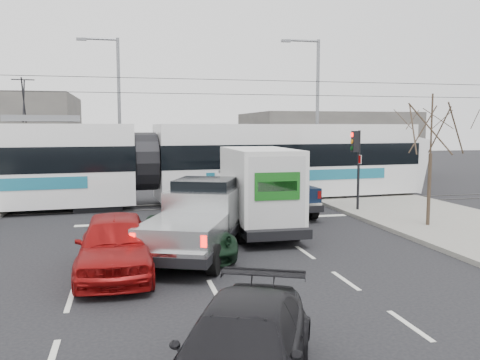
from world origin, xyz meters
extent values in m
plane|color=black|center=(0.00, 0.00, 0.00)|extent=(120.00, 120.00, 0.00)
cube|color=#33302D|center=(0.00, 10.00, 0.01)|extent=(60.00, 1.60, 0.03)
cube|color=slate|center=(12.00, 24.00, 2.50)|extent=(12.00, 10.00, 5.00)
cylinder|color=#47382B|center=(7.60, 2.50, 1.52)|extent=(0.14, 0.14, 2.75)
cylinder|color=#47382B|center=(7.60, 2.50, 4.03)|extent=(0.07, 0.07, 2.25)
cylinder|color=black|center=(6.60, 6.50, 1.95)|extent=(0.12, 0.12, 3.60)
cube|color=black|center=(6.40, 6.50, 3.25)|extent=(0.28, 0.28, 0.95)
cylinder|color=#FF0C07|center=(6.25, 6.50, 3.55)|extent=(0.06, 0.20, 0.20)
cylinder|color=orange|center=(6.25, 6.50, 3.25)|extent=(0.06, 0.20, 0.20)
cylinder|color=#05330C|center=(6.25, 6.50, 2.95)|extent=(0.06, 0.20, 0.20)
cube|color=white|center=(6.58, 6.35, 2.45)|extent=(0.02, 0.30, 0.40)
cylinder|color=slate|center=(7.50, 14.00, 4.50)|extent=(0.20, 0.20, 9.00)
cylinder|color=slate|center=(6.50, 14.00, 8.90)|extent=(2.00, 0.14, 0.14)
cube|color=slate|center=(5.50, 14.00, 8.85)|extent=(0.55, 0.25, 0.14)
cylinder|color=slate|center=(-4.00, 16.00, 4.50)|extent=(0.20, 0.20, 9.00)
cylinder|color=slate|center=(-5.00, 16.00, 8.90)|extent=(2.00, 0.14, 0.14)
cube|color=slate|center=(-6.00, 16.00, 8.85)|extent=(0.55, 0.25, 0.14)
cylinder|color=black|center=(0.00, 10.00, 5.50)|extent=(60.00, 0.03, 0.03)
cylinder|color=black|center=(0.00, 10.00, 6.20)|extent=(60.00, 0.03, 0.03)
cube|color=white|center=(4.84, 11.19, 1.13)|extent=(14.30, 4.15, 1.71)
cube|color=black|center=(4.84, 11.19, 2.45)|extent=(14.37, 4.19, 1.17)
cube|color=white|center=(4.84, 11.19, 3.50)|extent=(14.29, 4.04, 1.09)
cube|color=#1A6882|center=(4.96, 9.71, 1.44)|extent=(9.83, 0.87, 0.54)
cylinder|color=black|center=(-2.80, 10.54, 2.22)|extent=(1.33, 2.92, 2.84)
cube|color=slate|center=(-7.38, 10.14, 4.29)|extent=(3.42, 2.05, 0.27)
cube|color=black|center=(-5.09, 10.34, 0.20)|extent=(2.40, 2.69, 0.39)
cube|color=black|center=(-0.51, 10.73, 0.20)|extent=(2.40, 2.69, 0.39)
cube|color=black|center=(8.65, 11.52, 0.20)|extent=(2.40, 2.69, 0.39)
cube|color=black|center=(-1.66, 0.41, 0.58)|extent=(4.24, 6.42, 0.26)
cube|color=#B1B4B6|center=(-1.25, 1.42, 1.31)|extent=(2.87, 3.14, 1.21)
cube|color=black|center=(-1.21, 1.52, 1.94)|extent=(2.34, 2.36, 0.58)
cube|color=#B1B4B6|center=(-0.69, 2.77, 1.07)|extent=(2.26, 1.77, 0.58)
cube|color=#B1B4B6|center=(-2.17, -0.83, 1.00)|extent=(2.94, 3.31, 0.68)
cube|color=silver|center=(-2.77, -2.30, 0.71)|extent=(1.86, 0.91, 0.19)
cube|color=#FF0C07|center=(-3.57, -1.83, 1.10)|extent=(0.17, 0.13, 0.29)
cube|color=#FF0C07|center=(-1.87, -2.53, 1.10)|extent=(0.17, 0.13, 0.29)
cylinder|color=black|center=(-1.82, 2.57, 0.42)|extent=(0.59, 0.89, 0.84)
cylinder|color=black|center=(-0.03, 1.84, 0.42)|extent=(0.59, 0.89, 0.84)
cylinder|color=black|center=(-3.29, -1.03, 0.42)|extent=(0.59, 0.89, 0.84)
cylinder|color=black|center=(-1.50, -1.76, 0.42)|extent=(0.59, 0.89, 0.84)
cube|color=black|center=(1.00, 3.45, 0.49)|extent=(2.18, 6.28, 0.31)
cube|color=white|center=(1.01, 5.83, 1.25)|extent=(2.05, 1.51, 1.43)
cube|color=black|center=(1.02, 5.95, 1.79)|extent=(1.77, 1.01, 0.54)
cube|color=silver|center=(1.00, 2.82, 1.81)|extent=(2.17, 4.27, 2.64)
cube|color=silver|center=(0.99, 0.71, 1.81)|extent=(1.89, 0.05, 2.32)
cube|color=#135715|center=(0.99, 0.66, 2.02)|extent=(1.50, 0.03, 0.90)
cube|color=black|center=(0.99, 0.50, 0.40)|extent=(1.93, 0.23, 0.16)
cylinder|color=black|center=(0.07, 5.46, 0.40)|extent=(0.27, 0.81, 0.81)
cylinder|color=black|center=(1.96, 5.45, 0.40)|extent=(0.27, 0.81, 0.81)
cylinder|color=black|center=(0.05, 1.70, 0.45)|extent=(0.27, 0.90, 0.89)
cylinder|color=black|center=(1.94, 1.69, 0.45)|extent=(0.27, 0.90, 0.89)
cube|color=black|center=(2.86, 7.00, 0.61)|extent=(2.42, 5.67, 0.28)
cube|color=black|center=(2.79, 8.00, 1.39)|extent=(2.16, 2.46, 1.27)
cube|color=black|center=(2.79, 8.11, 2.05)|extent=(1.85, 1.78, 0.61)
cube|color=black|center=(2.70, 9.32, 1.13)|extent=(2.01, 1.13, 0.61)
cube|color=black|center=(2.94, 5.78, 1.05)|extent=(2.17, 2.62, 0.72)
cube|color=silver|center=(3.04, 4.35, 0.75)|extent=(1.90, 0.33, 0.20)
cube|color=#590505|center=(2.13, 4.40, 1.16)|extent=(0.16, 0.10, 0.31)
cube|color=#590505|center=(3.93, 4.52, 1.16)|extent=(0.16, 0.10, 0.31)
cylinder|color=black|center=(1.80, 8.71, 0.44)|extent=(0.37, 0.91, 0.89)
cylinder|color=black|center=(3.68, 8.83, 0.44)|extent=(0.37, 0.91, 0.89)
cylinder|color=black|center=(2.04, 5.17, 0.44)|extent=(0.37, 0.91, 0.89)
cylinder|color=black|center=(3.92, 5.29, 0.44)|extent=(0.37, 0.91, 0.89)
imported|color=black|center=(-1.90, 0.51, 0.65)|extent=(2.53, 4.85, 1.30)
imported|color=maroon|center=(-4.03, -1.09, 0.82)|extent=(1.94, 4.79, 1.63)
imported|color=black|center=(-2.13, -7.82, 0.66)|extent=(3.54, 4.91, 1.32)
camera|label=1|loc=(-3.70, -14.69, 3.91)|focal=38.00mm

